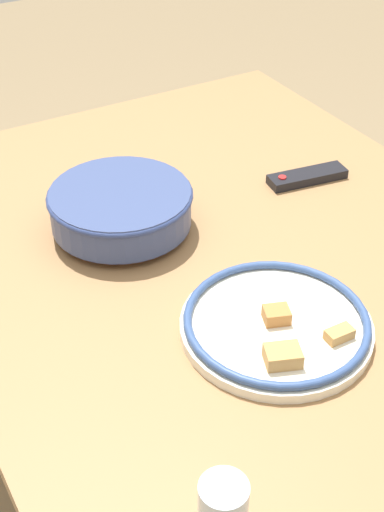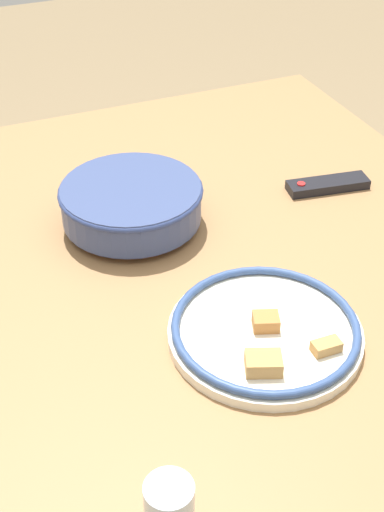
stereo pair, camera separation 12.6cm
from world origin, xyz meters
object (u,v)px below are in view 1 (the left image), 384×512
food_plate (277,324)px  tv_remote (307,177)px  noodle_bowl (121,207)px  drinking_glass (223,511)px

food_plate → tv_remote: food_plate is taller
noodle_bowl → tv_remote: (0.03, 0.43, -0.04)m
noodle_bowl → tv_remote: 0.43m
noodle_bowl → food_plate: 0.40m
food_plate → drinking_glass: size_ratio=3.40×
noodle_bowl → food_plate: noodle_bowl is taller
drinking_glass → noodle_bowl: bearing=165.1°
food_plate → noodle_bowl: bearing=-166.8°
noodle_bowl → drinking_glass: 0.68m
tv_remote → drinking_glass: 0.87m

